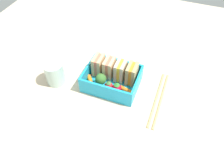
% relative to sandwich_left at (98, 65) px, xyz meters
% --- Properties ---
extents(ground_plane, '(1.20, 1.20, 0.02)m').
position_rel_sandwich_left_xyz_m(ground_plane, '(0.05, -0.02, -0.05)').
color(ground_plane, beige).
extents(bento_tray, '(0.16, 0.12, 0.01)m').
position_rel_sandwich_left_xyz_m(bento_tray, '(0.05, -0.02, -0.04)').
color(bento_tray, '#1CA2CE').
rests_on(bento_tray, ground_plane).
extents(bento_rim, '(0.16, 0.12, 0.04)m').
position_rel_sandwich_left_xyz_m(bento_rim, '(0.05, -0.02, -0.01)').
color(bento_rim, '#1CA2CE').
rests_on(bento_rim, bento_tray).
extents(sandwich_left, '(0.03, 0.05, 0.06)m').
position_rel_sandwich_left_xyz_m(sandwich_left, '(0.00, 0.00, 0.00)').
color(sandwich_left, '#DFB481').
rests_on(sandwich_left, bento_tray).
extents(sandwich_center_left, '(0.03, 0.05, 0.06)m').
position_rel_sandwich_left_xyz_m(sandwich_center_left, '(0.04, 0.00, 0.00)').
color(sandwich_center_left, '#E4B687').
rests_on(sandwich_center_left, bento_tray).
extents(sandwich_center, '(0.03, 0.05, 0.06)m').
position_rel_sandwich_left_xyz_m(sandwich_center, '(0.07, 0.00, 0.00)').
color(sandwich_center, beige).
rests_on(sandwich_center, bento_tray).
extents(sandwich_center_right, '(0.03, 0.05, 0.06)m').
position_rel_sandwich_left_xyz_m(sandwich_center_right, '(0.11, 0.00, 0.00)').
color(sandwich_center_right, tan).
rests_on(sandwich_center_right, bento_tray).
extents(carrot_stick_far_left, '(0.04, 0.05, 0.01)m').
position_rel_sandwich_left_xyz_m(carrot_stick_far_left, '(-0.00, -0.05, -0.03)').
color(carrot_stick_far_left, orange).
rests_on(carrot_stick_far_left, bento_tray).
extents(broccoli_floret, '(0.03, 0.03, 0.04)m').
position_rel_sandwich_left_xyz_m(broccoli_floret, '(0.03, -0.05, -0.01)').
color(broccoli_floret, '#85CE6B').
rests_on(broccoli_floret, bento_tray).
extents(strawberry_left, '(0.02, 0.02, 0.03)m').
position_rel_sandwich_left_xyz_m(strawberry_left, '(0.05, -0.05, -0.02)').
color(strawberry_left, red).
rests_on(strawberry_left, bento_tray).
extents(strawberry_far_left, '(0.03, 0.03, 0.03)m').
position_rel_sandwich_left_xyz_m(strawberry_far_left, '(0.08, -0.05, -0.02)').
color(strawberry_far_left, red).
rests_on(strawberry_far_left, bento_tray).
extents(carrot_stick_left, '(0.04, 0.02, 0.01)m').
position_rel_sandwich_left_xyz_m(carrot_stick_left, '(0.11, -0.04, -0.03)').
color(carrot_stick_left, orange).
rests_on(carrot_stick_left, bento_tray).
extents(chopstick_pair, '(0.02, 0.21, 0.01)m').
position_rel_sandwich_left_xyz_m(chopstick_pair, '(0.20, -0.03, -0.04)').
color(chopstick_pair, tan).
rests_on(chopstick_pair, ground_plane).
extents(drinking_glass, '(0.06, 0.06, 0.07)m').
position_rel_sandwich_left_xyz_m(drinking_glass, '(-0.11, -0.07, -0.01)').
color(drinking_glass, silver).
rests_on(drinking_glass, ground_plane).
extents(folded_napkin, '(0.16, 0.14, 0.00)m').
position_rel_sandwich_left_xyz_m(folded_napkin, '(0.08, -0.17, -0.04)').
color(folded_napkin, white).
rests_on(folded_napkin, ground_plane).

